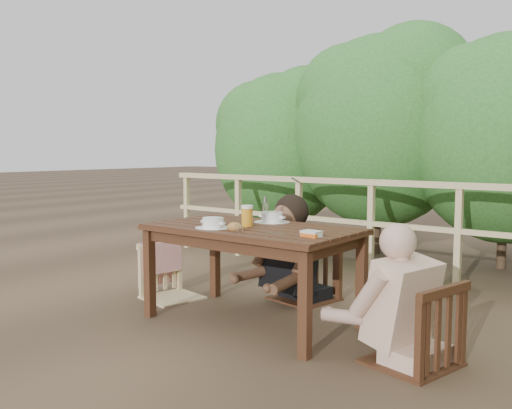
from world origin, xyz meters
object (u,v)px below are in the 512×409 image
Objects in this scene: diner_right at (419,251)px; tumbler at (239,230)px; bread_roll at (235,227)px; chair_left at (172,248)px; chair_far at (304,242)px; table at (252,275)px; soup_far at (272,218)px; soup_near at (213,224)px; bottle at (265,211)px; chair_right at (413,285)px; woman at (306,219)px; beer_glass at (247,217)px; butter_tub at (311,235)px.

tumbler is at bearing 115.64° from diner_right.
bread_roll is at bearing 144.60° from tumbler.
chair_far is at bearing -42.73° from chair_left.
chair_left is 1.21m from tumbler.
soup_far is at bearing 95.63° from table.
table is at bearing -84.37° from soup_far.
table is 0.50m from soup_near.
bottle is at bearing 106.05° from tumbler.
table is at bearing -77.01° from chair_far.
soup_near is at bearing -127.79° from table.
chair_right reaches higher than bread_roll.
soup_far is (-1.34, 0.34, 0.07)m from diner_right.
soup_far is at bearing 101.11° from woman.
butter_tub is at bearing -11.94° from beer_glass.
chair_far reaches higher than tumbler.
soup_near is 0.22m from bread_roll.
chair_right is 8.05× the size of bread_roll.
tumbler is (-1.19, -0.26, 0.05)m from diner_right.
chair_far is 1.02× the size of chair_right.
beer_glass is at bearing -79.25° from chair_far.
woman is 5.32× the size of soup_near.
chair_far is 1.60m from diner_right.
tumbler is (0.13, -0.31, 0.40)m from table.
soup_near is at bearing -87.74° from chair_far.
chair_right reaches higher than beer_glass.
woman is at bearing 92.52° from table.
soup_near reaches higher than tumbler.
tumbler is 0.53× the size of butter_tub.
bottle is (0.02, -0.61, 0.12)m from woman.
chair_left is at bearing -174.05° from bottle.
diner_right is at bearing 7.06° from soup_near.
chair_left is 0.64× the size of woman.
tumbler is at bearing -35.40° from bread_roll.
bottle is (0.02, -0.59, 0.33)m from chair_far.
soup_far reaches higher than bread_roll.
chair_right is 1.22m from tumbler.
chair_right is (2.26, -0.14, 0.04)m from chair_left.
table is 0.75m from butter_tub.
table is at bearing 52.21° from soup_near.
beer_glass reaches higher than soup_far.
butter_tub reaches higher than table.
soup_near is at bearing -110.92° from bottle.
chair_right reaches higher than chair_left.
diner_right is at bearing 103.33° from chair_right.
soup_far is 1.28× the size of bottle.
woman is at bearing -41.95° from chair_left.
beer_glass is at bearing -148.75° from table.
soup_far is 0.80m from butter_tub.
diner_right is at bearing -1.27° from beer_glass.
bread_roll is (-1.25, -0.20, 0.27)m from chair_right.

